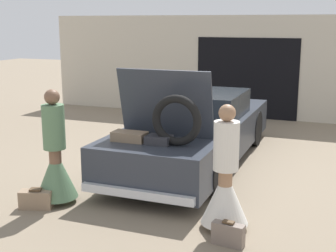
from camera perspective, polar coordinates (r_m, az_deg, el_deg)
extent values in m
plane|color=#7F705B|center=(9.01, 3.32, -4.33)|extent=(40.00, 40.00, 0.00)
cube|color=beige|center=(13.13, 9.66, 7.09)|extent=(12.00, 0.12, 2.80)
cube|color=black|center=(13.09, 9.55, 5.76)|extent=(2.80, 0.02, 2.20)
cube|color=#2D333D|center=(8.87, 3.36, -1.16)|extent=(1.80, 5.22, 0.66)
cube|color=#1E2328|center=(9.05, 4.02, 2.75)|extent=(1.58, 1.67, 0.46)
cylinder|color=black|center=(10.66, 1.80, 0.43)|extent=(0.18, 0.75, 0.75)
cylinder|color=black|center=(10.24, 10.58, -0.29)|extent=(0.18, 0.75, 0.75)
cylinder|color=black|center=(7.82, -6.03, -4.16)|extent=(0.18, 0.75, 0.75)
cylinder|color=black|center=(7.24, 5.77, -5.53)|extent=(0.18, 0.75, 0.75)
cube|color=silver|center=(6.58, -3.88, -8.25)|extent=(1.71, 0.10, 0.12)
cube|color=#2D333D|center=(7.26, -0.36, 2.76)|extent=(1.53, 0.28, 1.07)
cube|color=#8C7259|center=(7.12, -4.71, -1.27)|extent=(0.52, 0.28, 0.14)
cube|color=#2D2D33|center=(6.93, -1.11, -1.69)|extent=(0.37, 0.29, 0.13)
torus|color=black|center=(6.76, 1.04, 0.68)|extent=(0.76, 0.12, 0.76)
cylinder|color=brown|center=(7.10, -13.47, -5.90)|extent=(0.18, 0.18, 0.82)
cone|color=#567A56|center=(7.08, -13.48, -5.58)|extent=(0.62, 0.62, 0.74)
cylinder|color=#567A56|center=(6.90, -13.78, -0.11)|extent=(0.32, 0.32, 0.65)
sphere|color=brown|center=(6.82, -13.97, 3.46)|extent=(0.22, 0.22, 0.22)
cylinder|color=#997051|center=(6.10, 6.93, -8.87)|extent=(0.18, 0.18, 0.79)
cone|color=silver|center=(6.09, 6.94, -8.52)|extent=(0.61, 0.61, 0.71)
cylinder|color=silver|center=(5.88, 7.11, -2.43)|extent=(0.32, 0.32, 0.63)
sphere|color=#997051|center=(5.79, 7.23, 1.60)|extent=(0.21, 0.21, 0.21)
cube|color=#8C7259|center=(7.04, -15.77, -8.60)|extent=(0.50, 0.34, 0.26)
cube|color=#4C3823|center=(6.98, -15.84, -7.44)|extent=(0.19, 0.17, 0.02)
cube|color=#75665B|center=(5.77, 7.34, -12.97)|extent=(0.40, 0.17, 0.28)
cube|color=#4C3823|center=(5.70, 7.39, -11.54)|extent=(0.14, 0.09, 0.02)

